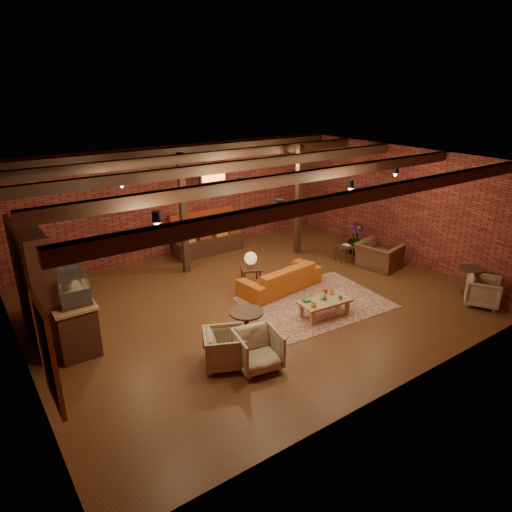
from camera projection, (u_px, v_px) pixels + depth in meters
floor at (259, 301)px, 10.79m from camera, size 10.00×10.00×0.00m
ceiling at (260, 165)px, 9.63m from camera, size 10.00×8.00×0.02m
wall_back at (181, 201)px, 13.28m from camera, size 10.00×0.02×3.20m
wall_front at (406, 304)px, 7.15m from camera, size 10.00×0.02×3.20m
wall_left at (13, 292)px, 7.55m from camera, size 0.02×8.00×3.20m
wall_right at (404, 204)px, 12.87m from camera, size 0.02×8.00×3.20m
ceiling_beams at (260, 171)px, 9.68m from camera, size 9.80×6.40×0.22m
ceiling_pipe at (222, 170)px, 10.99m from camera, size 9.60×0.12×0.12m
post_left at (183, 215)px, 11.88m from camera, size 0.16×0.16×3.20m
post_right at (299, 201)px, 13.23m from camera, size 0.16×0.16×3.20m
service_counter at (63, 299)px, 9.08m from camera, size 0.80×2.50×1.60m
plant_counter at (62, 275)px, 9.14m from camera, size 0.35×0.39×0.30m
shelving_hutch at (37, 284)px, 8.80m from camera, size 0.52×2.00×2.40m
chalkboard_menu at (48, 355)px, 5.83m from camera, size 0.08×0.96×1.46m
banquette at (208, 237)px, 13.65m from camera, size 2.10×0.70×1.00m
service_sign at (213, 178)px, 12.63m from camera, size 0.86×0.06×0.30m
ceiling_spotlights at (260, 181)px, 9.76m from camera, size 6.40×4.40×0.28m
rug at (315, 302)px, 10.70m from camera, size 3.32×2.62×0.01m
sofa at (280, 277)px, 11.29m from camera, size 2.24×1.07×0.63m
coffee_table at (324, 302)px, 9.96m from camera, size 1.19×0.66×0.64m
side_table_lamp at (251, 261)px, 11.11m from camera, size 0.62×0.62×0.99m
round_table_left at (247, 321)px, 8.91m from camera, size 0.67×0.67×0.70m
armchair_a at (225, 347)px, 8.24m from camera, size 0.93×0.95×0.75m
armchair_b at (258, 348)px, 8.18m from camera, size 0.88×0.84×0.78m
armchair_right at (379, 252)px, 12.53m from camera, size 0.90×1.21×0.96m
side_table_book at (345, 247)px, 12.97m from camera, size 0.53×0.53×0.50m
round_table_right at (470, 277)px, 11.00m from camera, size 0.57×0.57×0.67m
armchair_far at (483, 290)px, 10.48m from camera, size 0.96×0.94×0.74m
plant_tall at (359, 208)px, 13.25m from camera, size 1.80×1.80×2.83m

